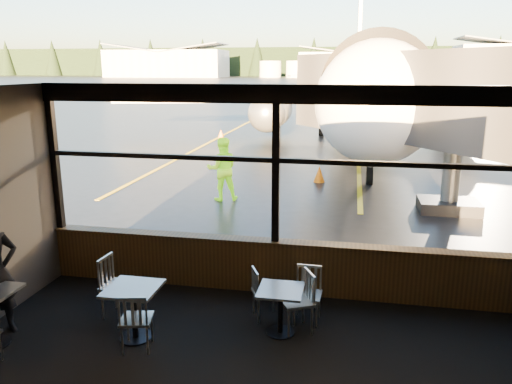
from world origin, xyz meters
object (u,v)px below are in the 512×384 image
(airliner, at_px, (365,41))
(cone_wing, at_px, (221,134))
(jet_bridge, at_px, (450,119))
(cafe_table_near, at_px, (280,311))
(cafe_table_mid, at_px, (134,313))
(chair_near_n, at_px, (307,296))
(chair_near_w, at_px, (266,293))
(cone_nose, at_px, (319,174))
(chair_mid_s, at_px, (137,320))
(chair_mid_w, at_px, (119,287))
(chair_near_e, at_px, (296,302))
(ground_crew, at_px, (222,169))

(airliner, height_order, cone_wing, airliner)
(jet_bridge, bearing_deg, cafe_table_near, -115.76)
(cafe_table_mid, xyz_separation_m, chair_near_n, (2.35, 0.93, 0.04))
(cafe_table_near, xyz_separation_m, chair_near_w, (-0.28, 0.43, 0.06))
(chair_near_n, bearing_deg, cone_nose, -85.05)
(chair_mid_s, xyz_separation_m, chair_mid_w, (-0.66, 0.84, 0.05))
(chair_near_n, height_order, cone_nose, chair_near_n)
(airliner, height_order, jet_bridge, airliner)
(chair_near_e, relative_size, chair_mid_s, 1.05)
(jet_bridge, distance_m, cone_wing, 16.27)
(chair_near_e, bearing_deg, chair_mid_s, 86.47)
(cafe_table_mid, distance_m, chair_mid_s, 0.29)
(chair_near_e, xyz_separation_m, ground_crew, (-2.94, 7.02, 0.46))
(cafe_table_mid, xyz_separation_m, chair_mid_s, (0.14, -0.25, 0.04))
(jet_bridge, height_order, cone_wing, jet_bridge)
(cafe_table_near, distance_m, chair_mid_w, 2.53)
(chair_mid_w, distance_m, cone_nose, 10.22)
(airliner, relative_size, chair_near_n, 38.78)
(chair_near_e, relative_size, chair_mid_w, 0.95)
(cafe_table_mid, distance_m, chair_near_n, 2.53)
(airliner, distance_m, jet_bridge, 14.70)
(cone_wing, bearing_deg, cafe_table_mid, -78.49)
(airliner, relative_size, cone_wing, 74.30)
(chair_near_e, xyz_separation_m, chair_near_w, (-0.50, 0.30, -0.05))
(chair_near_n, relative_size, ground_crew, 0.47)
(chair_near_n, bearing_deg, ground_crew, -63.33)
(chair_mid_s, relative_size, chair_mid_w, 0.90)
(chair_mid_w, height_order, cone_wing, chair_mid_w)
(cafe_table_near, relative_size, cone_nose, 1.30)
(chair_near_w, height_order, cone_nose, chair_near_w)
(chair_mid_w, relative_size, cone_nose, 1.80)
(chair_near_e, height_order, chair_near_w, chair_near_e)
(cafe_table_mid, bearing_deg, chair_mid_s, -59.42)
(cafe_table_near, distance_m, chair_near_e, 0.27)
(cafe_table_near, relative_size, cafe_table_mid, 0.88)
(chair_mid_w, bearing_deg, cafe_table_near, 93.02)
(chair_near_n, bearing_deg, chair_mid_w, 8.81)
(airliner, distance_m, cone_nose, 12.27)
(chair_near_n, xyz_separation_m, chair_mid_s, (-2.21, -1.18, 0.00))
(chair_near_n, distance_m, chair_mid_s, 2.50)
(cone_wing, bearing_deg, chair_mid_s, -78.24)
(cafe_table_near, bearing_deg, chair_mid_w, 178.33)
(cafe_table_mid, relative_size, chair_mid_w, 0.82)
(chair_mid_s, bearing_deg, ground_crew, 84.08)
(chair_near_w, distance_m, cone_wing, 20.33)
(chair_near_w, xyz_separation_m, cone_wing, (-5.88, 19.46, -0.18))
(chair_near_w, distance_m, chair_mid_w, 2.27)
(chair_near_w, distance_m, chair_mid_s, 1.98)
(cafe_table_mid, distance_m, cone_wing, 20.83)
(chair_mid_s, xyz_separation_m, cone_wing, (-4.30, 20.66, -0.21))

